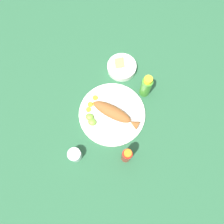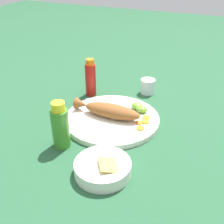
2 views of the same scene
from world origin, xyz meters
The scene contains 15 objects.
ground_plane centered at (0.00, 0.00, 0.00)m, with size 4.00×4.00×0.00m, color #235133.
main_plate centered at (0.00, 0.00, 0.01)m, with size 0.33×0.33×0.02m, color white.
fried_fish centered at (-0.01, 0.00, 0.04)m, with size 0.25×0.07×0.05m.
fork_near centered at (-0.08, 0.04, 0.02)m, with size 0.16×0.11×0.00m.
fork_far centered at (-0.05, 0.07, 0.02)m, with size 0.18×0.08×0.00m.
carrot_slice_near centered at (0.12, -0.03, 0.02)m, with size 0.03×0.03×0.00m, color orange.
carrot_slice_mid centered at (0.10, 0.00, 0.02)m, with size 0.02×0.02×0.00m, color orange.
carrot_slice_far centered at (0.12, 0.01, 0.02)m, with size 0.03×0.03×0.00m, color orange.
carrot_slice_extra centered at (0.11, 0.04, 0.02)m, with size 0.03×0.03×0.00m, color orange.
lime_wedge_main centered at (0.08, 0.08, 0.03)m, with size 0.04×0.04×0.02m, color #6BB233.
lime_wedge_side centered at (0.06, 0.09, 0.03)m, with size 0.04×0.04×0.02m, color #6BB233.
hot_sauce_bottle_red centered at (-0.17, 0.16, 0.07)m, with size 0.04×0.04×0.16m.
hot_sauce_bottle_green centered at (-0.09, -0.19, 0.07)m, with size 0.05×0.05×0.15m.
salt_cup centered at (0.05, 0.27, 0.03)m, with size 0.06×0.06×0.06m.
guacamole_bowl centered at (0.09, -0.25, 0.02)m, with size 0.16×0.16×0.05m.
Camera 1 is at (-0.17, 0.30, 1.06)m, focal length 35.00 mm.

